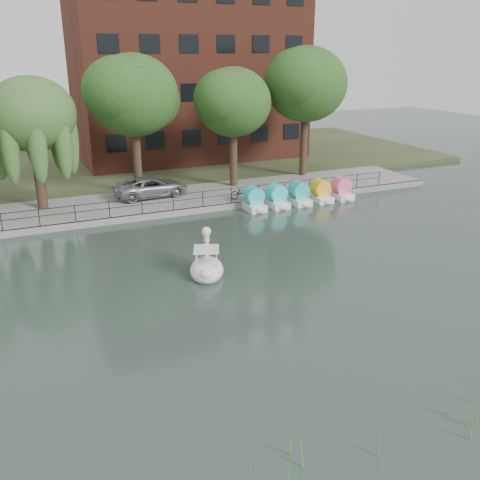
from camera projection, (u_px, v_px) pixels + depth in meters
ground_plane at (268, 300)px, 22.60m from camera, size 120.00×120.00×0.00m
promenade at (161, 202)px, 36.28m from camera, size 40.00×6.00×0.40m
kerb at (174, 213)px, 33.75m from camera, size 40.00×0.25×0.40m
land_strip at (118, 164)px, 48.32m from camera, size 60.00×22.00×0.36m
railing at (173, 198)px, 33.60m from camera, size 32.00×0.05×1.00m
apartment_building at (188, 56)px, 47.87m from camera, size 20.00×10.07×18.00m
willow_mid at (31, 115)px, 32.22m from camera, size 5.32×5.32×8.15m
broadleaf_center at (133, 96)px, 35.30m from camera, size 6.00×6.00×9.25m
broadleaf_right at (233, 103)px, 37.78m from camera, size 5.40×5.40×8.32m
broadleaf_far at (306, 85)px, 40.79m from camera, size 6.30×6.30×9.71m
minivan at (151, 185)px, 36.47m from camera, size 3.16×5.95×1.59m
bicycle at (242, 191)px, 36.14m from camera, size 0.65×1.74×1.00m
swan_boat at (207, 266)px, 24.92m from camera, size 2.37×2.89×2.11m
pedal_boat_row at (299, 195)px, 36.25m from camera, size 7.95×1.70×1.40m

